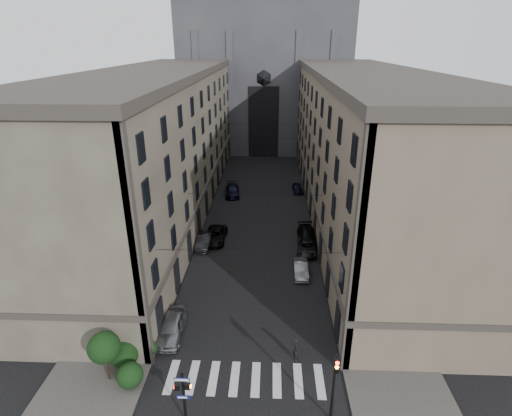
# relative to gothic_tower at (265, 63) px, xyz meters

# --- Properties ---
(sidewalk_left) EXTENTS (7.00, 80.00, 0.15)m
(sidewalk_left) POSITION_rel_gothic_tower_xyz_m (-10.50, -38.96, -17.72)
(sidewalk_left) COLOR #383533
(sidewalk_left) RESTS_ON ground
(sidewalk_right) EXTENTS (7.00, 80.00, 0.15)m
(sidewalk_right) POSITION_rel_gothic_tower_xyz_m (10.50, -38.96, -17.72)
(sidewalk_right) COLOR #383533
(sidewalk_right) RESTS_ON ground
(zebra_crossing) EXTENTS (11.00, 3.20, 0.01)m
(zebra_crossing) POSITION_rel_gothic_tower_xyz_m (0.00, -69.96, -17.79)
(zebra_crossing) COLOR beige
(zebra_crossing) RESTS_ON ground
(building_left) EXTENTS (13.60, 60.60, 18.85)m
(building_left) POSITION_rel_gothic_tower_xyz_m (-13.44, -38.96, -8.45)
(building_left) COLOR #4A4439
(building_left) RESTS_ON ground
(building_right) EXTENTS (13.60, 60.60, 18.85)m
(building_right) POSITION_rel_gothic_tower_xyz_m (13.44, -38.96, -8.45)
(building_right) COLOR brown
(building_right) RESTS_ON ground
(gothic_tower) EXTENTS (35.00, 23.00, 58.00)m
(gothic_tower) POSITION_rel_gothic_tower_xyz_m (0.00, 0.00, 0.00)
(gothic_tower) COLOR #2D2D33
(gothic_tower) RESTS_ON ground
(pedestrian_signal_left) EXTENTS (1.02, 0.38, 4.00)m
(pedestrian_signal_left) POSITION_rel_gothic_tower_xyz_m (-3.51, -73.46, -15.48)
(pedestrian_signal_left) COLOR black
(pedestrian_signal_left) RESTS_ON ground
(traffic_light_right) EXTENTS (0.34, 0.50, 5.20)m
(traffic_light_right) POSITION_rel_gothic_tower_xyz_m (5.60, -73.04, -14.51)
(traffic_light_right) COLOR black
(traffic_light_right) RESTS_ON ground
(shrub_cluster) EXTENTS (3.90, 4.40, 3.90)m
(shrub_cluster) POSITION_rel_gothic_tower_xyz_m (-8.72, -69.95, -16.00)
(shrub_cluster) COLOR black
(shrub_cluster) RESTS_ON sidewalk_left
(tram_wires) EXTENTS (14.00, 60.00, 0.43)m
(tram_wires) POSITION_rel_gothic_tower_xyz_m (0.00, -39.33, -10.55)
(tram_wires) COLOR black
(tram_wires) RESTS_ON ground
(car_left_near) EXTENTS (1.98, 4.86, 1.65)m
(car_left_near) POSITION_rel_gothic_tower_xyz_m (-6.20, -65.65, -16.97)
(car_left_near) COLOR slate
(car_left_near) RESTS_ON ground
(car_left_midnear) EXTENTS (1.57, 4.43, 1.45)m
(car_left_midnear) POSITION_rel_gothic_tower_xyz_m (-5.99, -50.46, -17.07)
(car_left_midnear) COLOR black
(car_left_midnear) RESTS_ON ground
(car_left_midfar) EXTENTS (2.51, 5.23, 1.44)m
(car_left_midfar) POSITION_rel_gothic_tower_xyz_m (-4.88, -48.99, -17.08)
(car_left_midfar) COLOR black
(car_left_midfar) RESTS_ON ground
(car_left_far) EXTENTS (2.65, 5.42, 1.52)m
(car_left_far) POSITION_rel_gothic_tower_xyz_m (-4.29, -33.58, -17.04)
(car_left_far) COLOR black
(car_left_far) RESTS_ON ground
(car_right_near) EXTENTS (1.43, 3.99, 1.31)m
(car_right_near) POSITION_rel_gothic_tower_xyz_m (4.80, -56.02, -17.14)
(car_right_near) COLOR gray
(car_right_near) RESTS_ON ground
(car_right_midnear) EXTENTS (2.48, 4.76, 1.28)m
(car_right_midnear) POSITION_rel_gothic_tower_xyz_m (5.77, -51.30, -17.16)
(car_right_midnear) COLOR black
(car_right_midnear) RESTS_ON ground
(car_right_midfar) EXTENTS (2.75, 5.53, 1.54)m
(car_right_midfar) POSITION_rel_gothic_tower_xyz_m (6.18, -48.77, -17.03)
(car_right_midfar) COLOR black
(car_right_midfar) RESTS_ON ground
(car_right_far) EXTENTS (1.75, 3.85, 1.28)m
(car_right_far) POSITION_rel_gothic_tower_xyz_m (5.88, -31.77, -17.16)
(car_right_far) COLOR black
(car_right_far) RESTS_ON ground
(pedestrian) EXTENTS (0.53, 0.73, 1.87)m
(pedestrian) POSITION_rel_gothic_tower_xyz_m (3.67, -67.88, -16.87)
(pedestrian) COLOR black
(pedestrian) RESTS_ON ground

